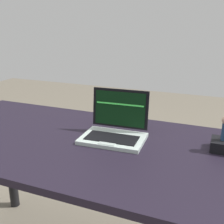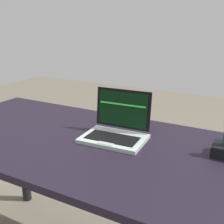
% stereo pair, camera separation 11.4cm
% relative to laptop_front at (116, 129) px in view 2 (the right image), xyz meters
% --- Properties ---
extents(desk, '(1.66, 0.75, 0.75)m').
position_rel_laptop_front_xyz_m(desk, '(-0.08, -0.08, -0.14)').
color(desk, black).
rests_on(desk, ground).
extents(laptop_front, '(0.28, 0.22, 0.20)m').
position_rel_laptop_front_xyz_m(laptop_front, '(0.00, 0.00, 0.00)').
color(laptop_front, '#AFBFB9').
rests_on(laptop_front, desk).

